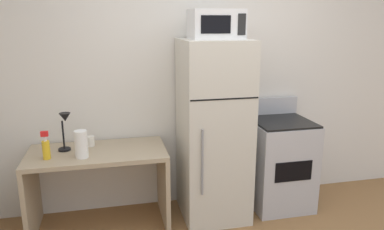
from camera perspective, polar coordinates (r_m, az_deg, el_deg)
wall_back_white at (r=3.81m, az=1.93°, el=5.45°), size 5.00×0.10×2.60m
desk at (r=3.53m, az=-14.28°, el=-8.78°), size 1.23×0.63×0.75m
desk_lamp at (r=3.47m, az=-19.14°, el=-1.51°), size 0.14×0.12×0.35m
paper_towel_roll at (r=3.29m, az=-16.81°, el=-4.37°), size 0.11×0.11×0.24m
spray_bottle at (r=3.36m, az=-21.71°, el=-4.77°), size 0.06×0.06×0.25m
coffee_mug at (r=3.59m, az=-15.51°, el=-3.93°), size 0.08×0.08×0.09m
refrigerator at (r=3.53m, az=3.36°, el=-2.50°), size 0.62×0.68×1.73m
microwave at (r=3.36m, az=3.72°, el=13.88°), size 0.46×0.35×0.26m
oven_range at (r=3.95m, az=13.38°, el=-7.20°), size 0.60×0.61×1.10m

